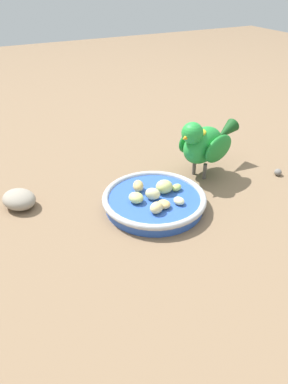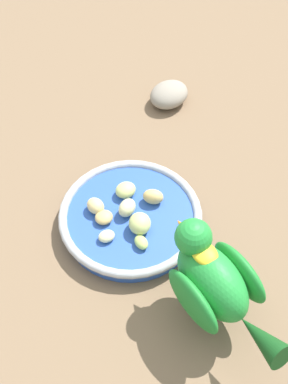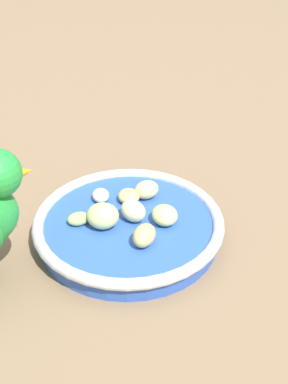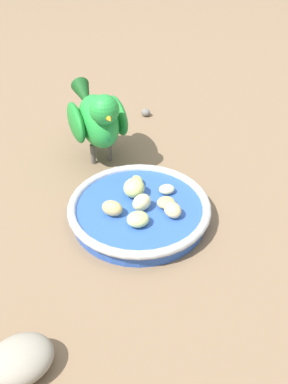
# 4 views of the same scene
# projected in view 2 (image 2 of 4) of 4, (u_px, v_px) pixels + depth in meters

# --- Properties ---
(ground_plane) EXTENTS (4.00, 4.00, 0.00)m
(ground_plane) POSITION_uv_depth(u_px,v_px,m) (139.00, 223.00, 0.88)
(ground_plane) COLOR #7A6047
(feeding_bowl) EXTENTS (0.22, 0.22, 0.03)m
(feeding_bowl) POSITION_uv_depth(u_px,v_px,m) (131.00, 219.00, 0.86)
(feeding_bowl) COLOR #2D56B7
(feeding_bowl) RESTS_ON ground_plane
(apple_piece_0) EXTENTS (0.04, 0.04, 0.02)m
(apple_piece_0) POSITION_uv_depth(u_px,v_px,m) (126.00, 190.00, 0.87)
(apple_piece_0) COLOR #C6D17A
(apple_piece_0) RESTS_ON feeding_bowl
(apple_piece_1) EXTENTS (0.04, 0.04, 0.03)m
(apple_piece_1) POSITION_uv_depth(u_px,v_px,m) (127.00, 208.00, 0.85)
(apple_piece_1) COLOR beige
(apple_piece_1) RESTS_ON feeding_bowl
(apple_piece_2) EXTENTS (0.03, 0.03, 0.01)m
(apple_piece_2) POSITION_uv_depth(u_px,v_px,m) (107.00, 236.00, 0.82)
(apple_piece_2) COLOR beige
(apple_piece_2) RESTS_ON feeding_bowl
(apple_piece_3) EXTENTS (0.04, 0.04, 0.03)m
(apple_piece_3) POSITION_uv_depth(u_px,v_px,m) (140.00, 224.00, 0.83)
(apple_piece_3) COLOR #C6D17A
(apple_piece_3) RESTS_ON feeding_bowl
(apple_piece_4) EXTENTS (0.04, 0.03, 0.02)m
(apple_piece_4) POSITION_uv_depth(u_px,v_px,m) (153.00, 197.00, 0.86)
(apple_piece_4) COLOR tan
(apple_piece_4) RESTS_ON feeding_bowl
(apple_piece_5) EXTENTS (0.04, 0.04, 0.02)m
(apple_piece_5) POSITION_uv_depth(u_px,v_px,m) (96.00, 206.00, 0.85)
(apple_piece_5) COLOR #E5C67F
(apple_piece_5) RESTS_ON feeding_bowl
(apple_piece_6) EXTENTS (0.03, 0.03, 0.01)m
(apple_piece_6) POSITION_uv_depth(u_px,v_px,m) (141.00, 242.00, 0.82)
(apple_piece_6) COLOR #B2CC66
(apple_piece_6) RESTS_ON feeding_bowl
(apple_piece_7) EXTENTS (0.03, 0.03, 0.02)m
(apple_piece_7) POSITION_uv_depth(u_px,v_px,m) (104.00, 219.00, 0.84)
(apple_piece_7) COLOR tan
(apple_piece_7) RESTS_ON feeding_bowl
(parrot) EXTENTS (0.13, 0.21, 0.15)m
(parrot) POSITION_uv_depth(u_px,v_px,m) (214.00, 281.00, 0.71)
(parrot) COLOR #59544C
(parrot) RESTS_ON ground_plane
(rock_large) EXTENTS (0.10, 0.09, 0.04)m
(rock_large) POSITION_uv_depth(u_px,v_px,m) (169.00, 94.00, 1.03)
(rock_large) COLOR gray
(rock_large) RESTS_ON ground_plane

